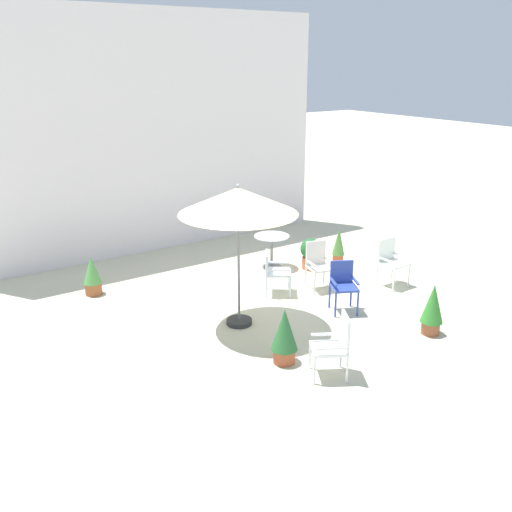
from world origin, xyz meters
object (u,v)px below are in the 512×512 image
patio_chair_0 (318,262)px  patio_chair_1 (274,269)px  patio_umbrella_0 (238,202)px  patio_chair_2 (391,259)px  cafe_table_0 (272,245)px  potted_plant_0 (92,275)px  potted_plant_1 (311,252)px  potted_plant_2 (284,335)px  patio_chair_4 (335,343)px  potted_plant_3 (433,308)px  patio_chair_3 (343,283)px  potted_plant_4 (339,245)px

patio_chair_0 → patio_chair_1: bearing=162.6°
patio_umbrella_0 → patio_chair_2: (3.49, -0.16, -1.60)m
cafe_table_0 → potted_plant_0: 3.79m
patio_chair_0 → patio_chair_2: patio_chair_0 is taller
potted_plant_0 → potted_plant_1: (4.37, -1.24, -0.02)m
patio_chair_1 → patio_chair_2: (2.19, -0.93, 0.05)m
patio_chair_2 → potted_plant_2: patio_chair_2 is taller
patio_chair_4 → potted_plant_0: bearing=110.2°
patio_chair_4 → potted_plant_3: patio_chair_4 is taller
patio_chair_3 → potted_plant_2: 2.23m
patio_chair_0 → potted_plant_3: bearing=-84.6°
cafe_table_0 → potted_plant_2: potted_plant_2 is taller
cafe_table_0 → potted_plant_3: (0.29, -4.09, -0.04)m
patio_umbrella_0 → patio_chair_4: bearing=-84.8°
patio_chair_3 → patio_chair_4: 2.33m
cafe_table_0 → patio_chair_1: size_ratio=0.91×
patio_chair_2 → patio_umbrella_0: bearing=177.4°
cafe_table_0 → patio_chair_4: 4.62m
patio_umbrella_0 → patio_chair_1: patio_umbrella_0 is taller
patio_chair_0 → patio_chair_3: bearing=-106.4°
patio_chair_3 → potted_plant_2: patio_chair_3 is taller
patio_umbrella_0 → patio_chair_1: (1.30, 0.77, -1.65)m
patio_umbrella_0 → potted_plant_4: 4.14m
patio_chair_2 → potted_plant_0: bearing=150.8°
potted_plant_1 → potted_plant_3: (-0.36, -3.55, 0.10)m
patio_chair_3 → potted_plant_1: patio_chair_3 is taller
cafe_table_0 → patio_chair_0: bearing=-88.3°
potted_plant_3 → potted_plant_2: bearing=166.9°
patio_chair_3 → potted_plant_3: patio_chair_3 is taller
patio_chair_4 → potted_plant_3: bearing=2.9°
cafe_table_0 → potted_plant_4: size_ratio=0.95×
patio_chair_0 → potted_plant_2: 3.07m
patio_umbrella_0 → patio_chair_4: 2.75m
potted_plant_0 → potted_plant_3: size_ratio=0.87×
patio_chair_4 → potted_plant_3: 2.21m
patio_umbrella_0 → patio_chair_3: bearing=-16.8°
cafe_table_0 → patio_chair_4: bearing=-114.6°
potted_plant_2 → potted_plant_4: potted_plant_2 is taller
patio_umbrella_0 → potted_plant_1: size_ratio=3.62×
cafe_table_0 → patio_chair_0: 1.49m
potted_plant_1 → patio_chair_3: bearing=-114.5°
patio_chair_1 → potted_plant_3: (1.11, -2.87, -0.03)m
patio_umbrella_0 → patio_chair_0: bearing=13.1°
patio_chair_1 → patio_chair_2: size_ratio=0.89×
patio_chair_1 → cafe_table_0: bearing=55.9°
patio_chair_0 → potted_plant_3: 2.61m
potted_plant_0 → patio_chair_3: bearing=-43.2°
patio_chair_2 → potted_plant_3: bearing=-119.1°
patio_chair_4 → potted_plant_4: 4.88m
patio_chair_1 → potted_plant_4: 2.29m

